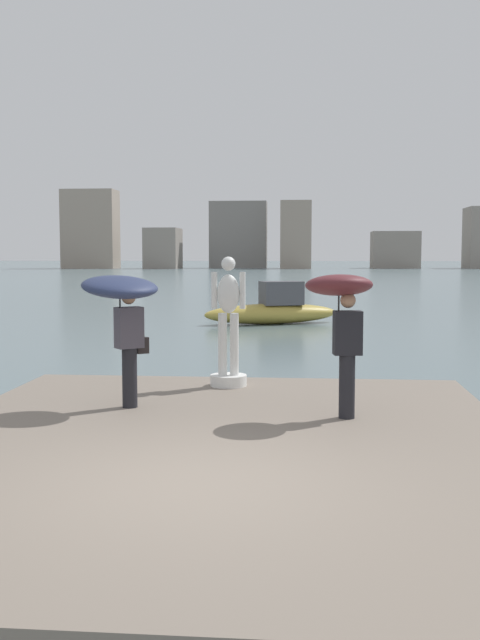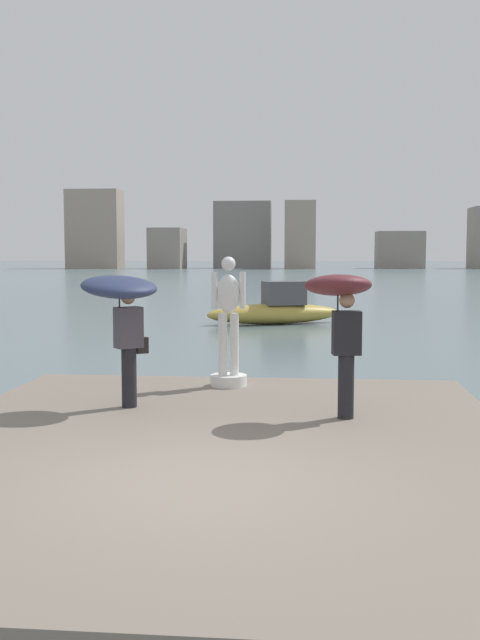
% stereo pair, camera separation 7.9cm
% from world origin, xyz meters
% --- Properties ---
extents(ground_plane, '(400.00, 400.00, 0.00)m').
position_xyz_m(ground_plane, '(0.00, 40.00, 0.00)').
color(ground_plane, slate).
extents(pier, '(7.53, 9.31, 0.40)m').
position_xyz_m(pier, '(0.00, 1.65, 0.20)').
color(pier, slate).
rests_on(pier, ground).
extents(statue_white_figure, '(0.62, 0.62, 2.20)m').
position_xyz_m(statue_white_figure, '(-0.22, 5.41, 1.31)').
color(statue_white_figure, white).
rests_on(statue_white_figure, pier).
extents(onlooker_left, '(1.57, 1.58, 1.99)m').
position_xyz_m(onlooker_left, '(-1.57, 3.47, 1.97)').
color(onlooker_left, black).
rests_on(onlooker_left, pier).
extents(onlooker_right, '(1.03, 1.05, 2.02)m').
position_xyz_m(onlooker_right, '(1.58, 3.06, 1.95)').
color(onlooker_right, black).
rests_on(onlooker_right, pier).
extents(boat_near, '(5.30, 3.08, 1.60)m').
position_xyz_m(boat_near, '(-0.12, 20.96, 0.54)').
color(boat_near, '#B2993D').
rests_on(boat_near, ground).
extents(distant_skyline, '(83.24, 13.78, 13.34)m').
position_xyz_m(distant_skyline, '(-2.63, 122.73, 5.09)').
color(distant_skyline, gray).
rests_on(distant_skyline, ground).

